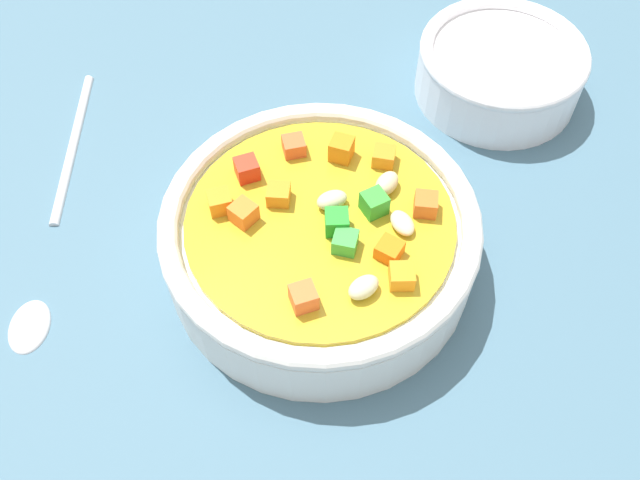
{
  "coord_description": "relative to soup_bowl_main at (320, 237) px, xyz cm",
  "views": [
    {
      "loc": [
        -12.31,
        19.74,
        35.65
      ],
      "look_at": [
        0.0,
        0.0,
        2.34
      ],
      "focal_mm": 38.37,
      "sensor_mm": 36.0,
      "label": 1
    }
  ],
  "objects": [
    {
      "name": "soup_bowl_main",
      "position": [
        0.0,
        0.0,
        0.0
      ],
      "size": [
        18.59,
        18.59,
        5.71
      ],
      "color": "white",
      "rests_on": "ground_plane"
    },
    {
      "name": "side_bowl_small",
      "position": [
        -3.01,
        -19.75,
        -0.4
      ],
      "size": [
        11.96,
        11.96,
        4.32
      ],
      "color": "white",
      "rests_on": "ground_plane"
    },
    {
      "name": "ground_plane",
      "position": [
        0.01,
        0.01,
        -3.64
      ],
      "size": [
        140.0,
        140.0,
        2.0
      ],
      "primitive_type": "cube",
      "color": "#42667A"
    },
    {
      "name": "spoon",
      "position": [
        15.42,
        7.76,
        -2.23
      ],
      "size": [
        14.01,
        20.02,
        0.93
      ],
      "rotation": [
        0.0,
        0.0,
        2.16
      ],
      "color": "silver",
      "rests_on": "ground_plane"
    }
  ]
}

